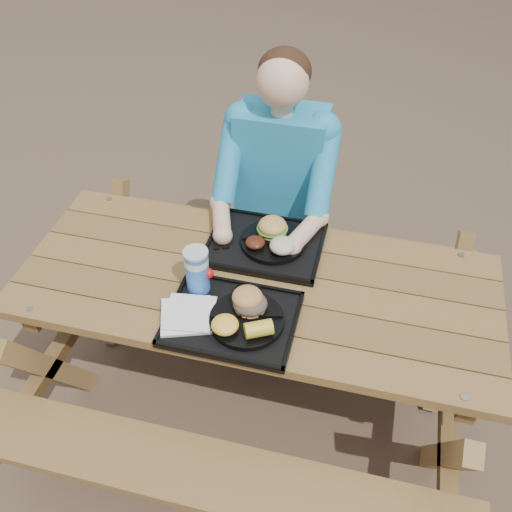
# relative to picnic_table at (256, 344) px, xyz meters

# --- Properties ---
(ground) EXTENTS (60.00, 60.00, 0.00)m
(ground) POSITION_rel_picnic_table_xyz_m (0.00, 0.00, -0.38)
(ground) COLOR #999999
(ground) RESTS_ON ground
(picnic_table) EXTENTS (1.80, 1.49, 0.75)m
(picnic_table) POSITION_rel_picnic_table_xyz_m (0.00, 0.00, 0.00)
(picnic_table) COLOR #999999
(picnic_table) RESTS_ON ground
(tray_near) EXTENTS (0.45, 0.35, 0.02)m
(tray_near) POSITION_rel_picnic_table_xyz_m (-0.03, -0.21, 0.39)
(tray_near) COLOR black
(tray_near) RESTS_ON picnic_table
(tray_far) EXTENTS (0.45, 0.35, 0.02)m
(tray_far) POSITION_rel_picnic_table_xyz_m (-0.01, 0.19, 0.39)
(tray_far) COLOR black
(tray_far) RESTS_ON picnic_table
(plate_near) EXTENTS (0.26, 0.26, 0.02)m
(plate_near) POSITION_rel_picnic_table_xyz_m (0.02, -0.22, 0.41)
(plate_near) COLOR black
(plate_near) RESTS_ON tray_near
(plate_far) EXTENTS (0.26, 0.26, 0.02)m
(plate_far) POSITION_rel_picnic_table_xyz_m (0.02, 0.20, 0.41)
(plate_far) COLOR black
(plate_far) RESTS_ON tray_far
(napkin_stack) EXTENTS (0.22, 0.22, 0.02)m
(napkin_stack) POSITION_rel_picnic_table_xyz_m (-0.19, -0.25, 0.40)
(napkin_stack) COLOR white
(napkin_stack) RESTS_ON tray_near
(soda_cup) EXTENTS (0.08, 0.08, 0.17)m
(soda_cup) POSITION_rel_picnic_table_xyz_m (-0.19, -0.10, 0.48)
(soda_cup) COLOR blue
(soda_cup) RESTS_ON tray_near
(condiment_bbq) EXTENTS (0.05, 0.05, 0.03)m
(condiment_bbq) POSITION_rel_picnic_table_xyz_m (-0.03, -0.09, 0.41)
(condiment_bbq) COLOR black
(condiment_bbq) RESTS_ON tray_near
(condiment_mustard) EXTENTS (0.04, 0.04, 0.03)m
(condiment_mustard) POSITION_rel_picnic_table_xyz_m (0.02, -0.09, 0.41)
(condiment_mustard) COLOR gold
(condiment_mustard) RESTS_ON tray_near
(sandwich) EXTENTS (0.11, 0.11, 0.12)m
(sandwich) POSITION_rel_picnic_table_xyz_m (0.02, -0.17, 0.47)
(sandwich) COLOR #C48945
(sandwich) RESTS_ON plate_near
(mac_cheese) EXTENTS (0.09, 0.09, 0.05)m
(mac_cheese) POSITION_rel_picnic_table_xyz_m (-0.04, -0.28, 0.44)
(mac_cheese) COLOR yellow
(mac_cheese) RESTS_ON plate_near
(corn_cob) EXTENTS (0.13, 0.13, 0.05)m
(corn_cob) POSITION_rel_picnic_table_xyz_m (0.08, -0.28, 0.44)
(corn_cob) COLOR yellow
(corn_cob) RESTS_ON plate_near
(cutlery_far) EXTENTS (0.09, 0.15, 0.01)m
(cutlery_far) POSITION_rel_picnic_table_xyz_m (-0.19, 0.20, 0.40)
(cutlery_far) COLOR black
(cutlery_far) RESTS_ON tray_far
(burger) EXTENTS (0.12, 0.12, 0.10)m
(burger) POSITION_rel_picnic_table_xyz_m (0.01, 0.24, 0.47)
(burger) COLOR gold
(burger) RESTS_ON plate_far
(baked_beans) EXTENTS (0.08, 0.08, 0.03)m
(baked_beans) POSITION_rel_picnic_table_xyz_m (-0.04, 0.15, 0.43)
(baked_beans) COLOR #4D1E0F
(baked_beans) RESTS_ON plate_far
(potato_salad) EXTENTS (0.10, 0.10, 0.06)m
(potato_salad) POSITION_rel_picnic_table_xyz_m (0.07, 0.15, 0.44)
(potato_salad) COLOR beige
(potato_salad) RESTS_ON plate_far
(diner) EXTENTS (0.48, 0.84, 1.28)m
(diner) POSITION_rel_picnic_table_xyz_m (-0.04, 0.59, 0.27)
(diner) COLOR #1ABAA2
(diner) RESTS_ON ground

